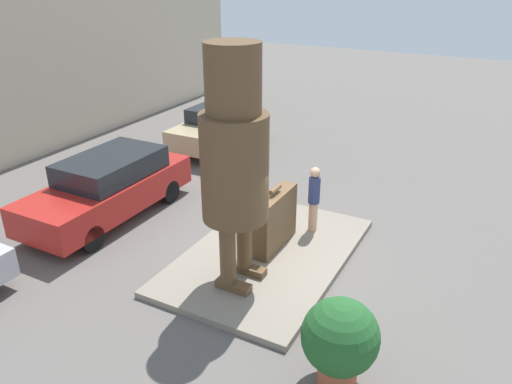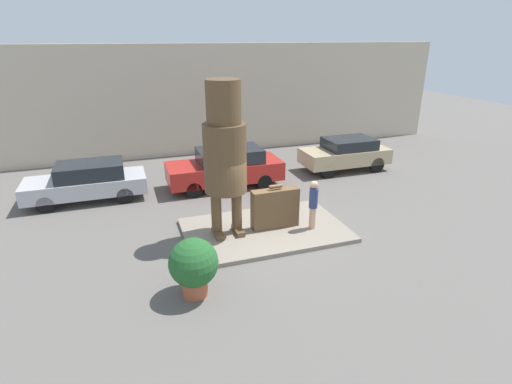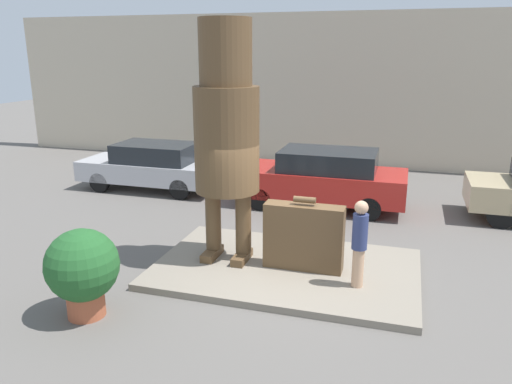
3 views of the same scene
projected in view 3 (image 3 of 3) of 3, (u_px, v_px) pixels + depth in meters
ground_plane at (286, 272)px, 9.90m from camera, size 60.00×60.00×0.00m
pedestal at (286, 269)px, 9.88m from camera, size 5.11×3.27×0.13m
building_backdrop at (351, 91)px, 18.38m from camera, size 28.00×0.60×5.57m
statue_figure at (227, 124)px, 9.53m from camera, size 1.27×1.27×4.68m
giant_suitcase at (304, 237)px, 9.60m from camera, size 1.53×0.39×1.45m
tourist at (359, 240)px, 8.78m from camera, size 0.27×0.27×1.61m
parked_car_silver at (152, 165)px, 15.57m from camera, size 4.38×1.71×1.47m
parked_car_red at (321, 177)px, 13.82m from camera, size 4.70×1.83×1.61m
planter_pot at (82, 268)px, 8.05m from camera, size 1.19×1.19×1.50m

